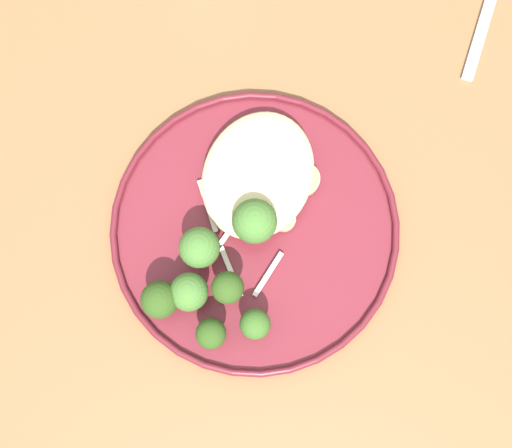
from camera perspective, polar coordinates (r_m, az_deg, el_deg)
ground at (r=1.37m, az=1.89°, el=-6.98°), size 6.00×6.00×0.00m
wooden_dining_table at (r=0.72m, az=3.60°, el=-3.12°), size 1.40×1.00×0.74m
dinner_plate at (r=0.63m, az=0.00°, el=-0.20°), size 0.29×0.29×0.02m
noodle_bed at (r=0.63m, az=0.18°, el=4.50°), size 0.13×0.11×0.03m
seared_scallop_center_golden at (r=0.64m, az=-1.64°, el=5.36°), size 0.03×0.03×0.01m
seared_scallop_tiny_bay at (r=0.64m, az=-0.56°, el=7.35°), size 0.02×0.02×0.01m
seared_scallop_left_edge at (r=0.63m, az=-0.71°, el=2.97°), size 0.02×0.02×0.01m
seared_scallop_half_hidden at (r=0.63m, az=1.42°, el=4.09°), size 0.03×0.03×0.01m
seared_scallop_large_seared at (r=0.62m, az=2.57°, el=0.38°), size 0.02×0.02×0.01m
seared_scallop_on_noodles at (r=0.63m, az=4.28°, el=4.06°), size 0.03×0.03×0.01m
broccoli_floret_rear_charred at (r=0.59m, az=-0.02°, el=0.52°), size 0.04×0.04×0.06m
broccoli_floret_near_rim at (r=0.60m, az=-0.08°, el=-9.04°), size 0.03×0.03×0.04m
broccoli_floret_split_head at (r=0.59m, az=-2.57°, el=-5.81°), size 0.03×0.03×0.05m
broccoli_floret_small_sprig at (r=0.59m, az=-5.14°, el=-2.15°), size 0.04×0.04×0.06m
broccoli_floret_center_pile at (r=0.60m, az=-4.09°, el=-9.88°), size 0.03×0.03×0.04m
broccoli_floret_right_tilted at (r=0.59m, az=-8.69°, el=-6.78°), size 0.04×0.04×0.05m
broccoli_floret_front_edge at (r=0.59m, az=-6.08°, el=-6.14°), size 0.04×0.04×0.05m
onion_sliver_long_sliver at (r=0.62m, az=-2.31°, el=-4.25°), size 0.04×0.04×0.00m
onion_sliver_pale_crescent at (r=0.63m, az=-4.39°, el=1.64°), size 0.05×0.04×0.00m
onion_sliver_short_strip at (r=0.62m, az=1.11°, el=-4.57°), size 0.05×0.02×0.00m
onion_sliver_curled_piece at (r=0.63m, az=-2.70°, el=-1.05°), size 0.05×0.02×0.00m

